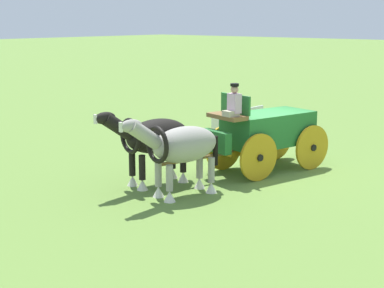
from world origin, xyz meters
name	(u,v)px	position (x,y,z in m)	size (l,w,h in m)	color
ground_plane	(267,169)	(0.00, 0.00, 0.00)	(220.00, 220.00, 0.00)	olive
show_wagon	(265,131)	(0.15, -0.03, 1.22)	(5.82, 2.40, 2.78)	#236B2D
draft_horse_near	(181,147)	(3.77, -0.19, 1.31)	(2.93, 1.34, 2.17)	#9E998E
draft_horse_off	(153,138)	(3.48, -1.46, 1.32)	(2.95, 1.36, 2.19)	black
sponsor_banner	(238,124)	(-3.36, -3.60, 0.55)	(3.20, 0.06, 1.10)	silver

